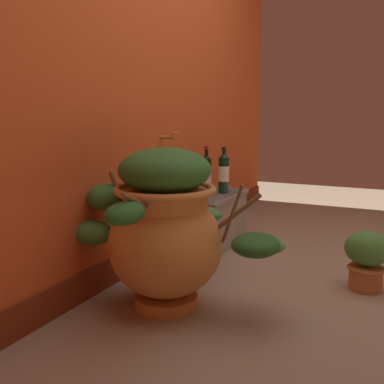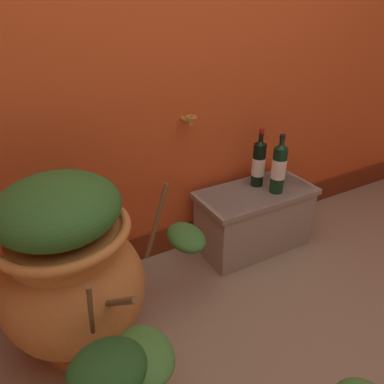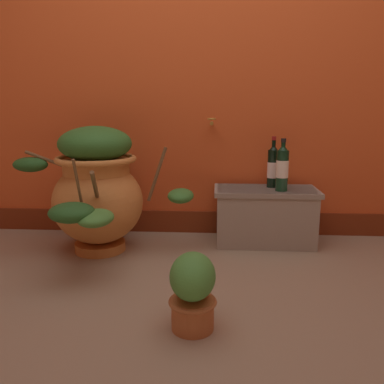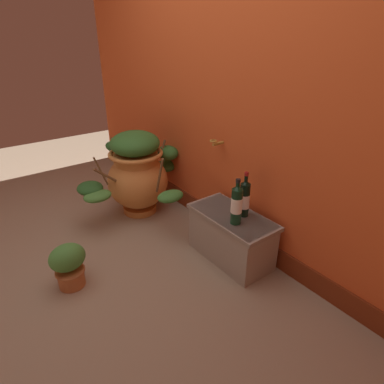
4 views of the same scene
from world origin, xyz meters
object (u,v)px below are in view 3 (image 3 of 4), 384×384
at_px(wine_bottle_middle, 282,167).
at_px(potted_shrub, 193,289).
at_px(terracotta_urn, 98,189).
at_px(wine_bottle_left, 273,166).

relative_size(wine_bottle_middle, potted_shrub, 1.02).
height_order(terracotta_urn, wine_bottle_left, terracotta_urn).
bearing_deg(terracotta_urn, wine_bottle_left, 13.71).
xyz_separation_m(wine_bottle_middle, potted_shrub, (-0.50, -1.02, -0.35)).
height_order(wine_bottle_left, potted_shrub, wine_bottle_left).
height_order(wine_bottle_middle, potted_shrub, wine_bottle_middle).
height_order(terracotta_urn, potted_shrub, terracotta_urn).
xyz_separation_m(terracotta_urn, wine_bottle_left, (1.10, 0.27, 0.11)).
bearing_deg(wine_bottle_middle, terracotta_urn, -172.50).
relative_size(terracotta_urn, wine_bottle_left, 3.26).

